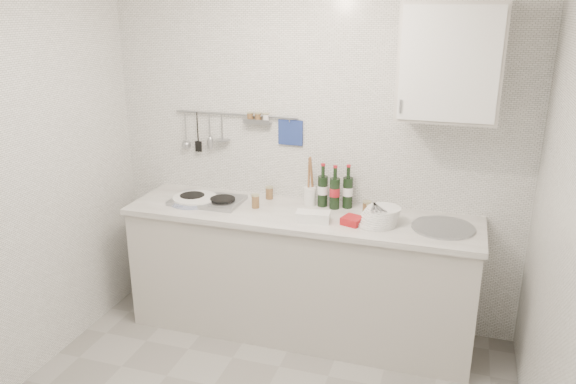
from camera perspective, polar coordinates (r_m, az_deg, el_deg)
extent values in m
cube|color=silver|center=(4.03, 2.49, 3.73)|extent=(3.00, 0.02, 2.50)
cube|color=silver|center=(2.63, 26.99, -6.73)|extent=(0.02, 2.80, 2.50)
cube|color=#B7B2A9|center=(4.05, 1.22, -8.46)|extent=(2.40, 0.60, 0.88)
cube|color=silver|center=(3.87, 1.26, -2.38)|extent=(2.44, 0.64, 0.04)
cube|color=black|center=(4.26, 1.26, -13.02)|extent=(2.34, 0.52, 0.10)
cube|color=#93969B|center=(4.09, -8.19, -0.85)|extent=(0.50, 0.32, 0.03)
cylinder|color=black|center=(4.14, -9.70, -0.39)|extent=(0.18, 0.18, 0.01)
cylinder|color=black|center=(4.04, -6.66, -0.72)|extent=(0.18, 0.18, 0.01)
cylinder|color=#93969B|center=(3.72, 15.46, -3.50)|extent=(0.40, 0.40, 0.02)
cylinder|color=#93969B|center=(3.75, 15.39, -4.29)|extent=(0.34, 0.34, 0.10)
cylinder|color=#93969B|center=(4.13, -5.37, 7.86)|extent=(0.95, 0.02, 0.02)
cube|color=navy|center=(4.02, 0.26, 6.06)|extent=(0.18, 0.02, 0.18)
cube|color=#B7B2A9|center=(3.61, 16.17, 12.58)|extent=(0.60, 0.35, 0.70)
cube|color=white|center=(3.43, 16.06, 12.30)|extent=(0.56, 0.01, 0.66)
cylinder|color=#93969B|center=(3.47, 11.36, 8.54)|extent=(0.01, 0.01, 0.08)
cylinder|color=#4A5FA9|center=(4.11, -9.63, -0.94)|extent=(0.33, 0.33, 0.01)
cylinder|color=#4A5FA9|center=(4.11, -9.53, -0.75)|extent=(0.32, 0.32, 0.01)
cylinder|color=#4A5FA9|center=(4.10, -9.43, -0.55)|extent=(0.32, 0.32, 0.01)
cylinder|color=white|center=(3.70, 8.90, -3.15)|extent=(0.27, 0.27, 0.01)
cylinder|color=white|center=(3.70, 9.00, -2.97)|extent=(0.26, 0.26, 0.01)
cylinder|color=white|center=(3.70, 9.11, -2.78)|extent=(0.25, 0.25, 0.01)
cylinder|color=white|center=(3.70, 9.21, -2.59)|extent=(0.25, 0.25, 0.01)
cylinder|color=white|center=(3.69, 9.32, -2.40)|extent=(0.24, 0.24, 0.01)
cylinder|color=white|center=(3.69, 9.43, -2.21)|extent=(0.24, 0.24, 0.01)
cylinder|color=white|center=(3.69, 9.53, -2.02)|extent=(0.23, 0.23, 0.01)
cylinder|color=white|center=(3.69, 9.64, -1.83)|extent=(0.22, 0.22, 0.01)
cylinder|color=white|center=(3.69, 9.74, -1.64)|extent=(0.22, 0.22, 0.01)
cube|color=white|center=(3.70, 2.55, -2.53)|extent=(0.23, 0.14, 0.07)
cube|color=#B2131F|center=(3.68, 6.54, -2.90)|extent=(0.15, 0.15, 0.05)
cylinder|color=white|center=(3.99, 2.22, -0.42)|extent=(0.09, 0.09, 0.13)
cylinder|color=brown|center=(3.93, 2.40, 1.83)|extent=(0.03, 0.07, 0.26)
cylinder|color=brown|center=(3.95, 2.13, 1.75)|extent=(0.02, 0.05, 0.24)
cylinder|color=brown|center=(4.12, -1.91, -0.14)|extent=(0.05, 0.05, 0.08)
cylinder|color=tan|center=(4.10, -1.92, 0.48)|extent=(0.06, 0.06, 0.01)
cylinder|color=brown|center=(3.89, 8.01, -1.55)|extent=(0.06, 0.06, 0.07)
cylinder|color=tan|center=(3.88, 8.04, -1.00)|extent=(0.06, 0.06, 0.01)
cylinder|color=brown|center=(3.87, 8.34, -1.78)|extent=(0.06, 0.06, 0.06)
cylinder|color=tan|center=(3.86, 8.36, -1.31)|extent=(0.06, 0.06, 0.01)
cylinder|color=brown|center=(3.94, -3.32, -1.00)|extent=(0.05, 0.05, 0.09)
cylinder|color=tan|center=(3.93, -3.34, -0.32)|extent=(0.06, 0.06, 0.01)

